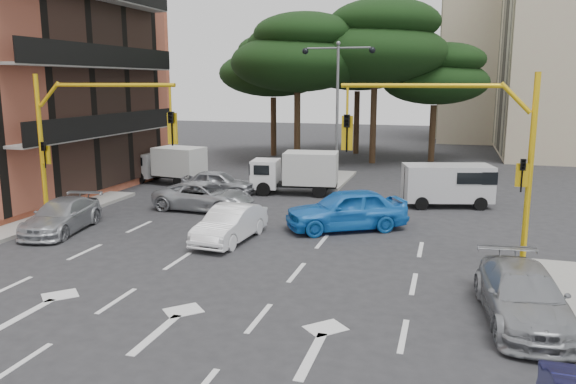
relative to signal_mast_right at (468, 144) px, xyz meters
name	(u,v)px	position (x,y,z in m)	size (l,w,h in m)	color
ground	(235,267)	(-6.80, -1.99, -3.88)	(120.00, 120.00, 0.00)	#28282B
median_strip	(336,180)	(-6.80, 14.01, -3.81)	(1.40, 6.00, 0.15)	gray
apartment_beige_far	(527,53)	(6.15, 42.01, 4.47)	(16.20, 12.15, 16.70)	#C8AF96
pine_left_near	(298,53)	(-10.75, 19.96, 3.72)	(9.15, 9.15, 10.23)	#382616
pine_center	(376,43)	(-5.75, 21.96, 4.41)	(9.98, 9.98, 11.16)	#382616
pine_left_far	(274,65)	(-13.75, 23.96, 3.03)	(8.32, 8.32, 9.30)	#382616
pine_right	(436,74)	(-1.75, 23.96, 2.33)	(7.49, 7.49, 8.37)	#382616
pine_back	(359,57)	(-7.75, 26.96, 3.72)	(9.15, 9.15, 10.23)	#382616
signal_mast_right	(468,144)	(0.00, 0.00, 0.00)	(5.79, 0.37, 6.00)	yellow
signal_mast_left	(81,132)	(-13.61, 0.00, 0.00)	(5.79, 0.37, 6.00)	yellow
street_lamp_center	(338,87)	(-6.80, 14.01, 1.54)	(4.16, 0.36, 7.77)	slate
car_white_hatch	(230,224)	(-8.04, 0.66, -3.24)	(1.36, 3.90, 1.29)	white
car_blue_compact	(346,209)	(-4.28, 3.44, -3.08)	(1.91, 4.75, 1.62)	blue
car_silver_wagon	(62,216)	(-14.80, 0.08, -3.27)	(1.73, 4.25, 1.23)	#A7AAAF
car_silver_cross_a	(204,196)	(-11.04, 5.01, -3.25)	(2.10, 4.56, 1.27)	#ACAFB4
car_silver_cross_b	(218,183)	(-11.80, 8.35, -3.24)	(1.51, 3.75, 1.28)	#97999F
car_silver_parked	(523,296)	(1.38, -3.88, -3.23)	(1.84, 4.53, 1.31)	gray
van_white	(447,185)	(-0.55, 8.91, -2.89)	(1.79, 3.96, 1.98)	silver
box_truck_a	(168,165)	(-15.80, 10.60, -2.83)	(1.80, 4.29, 2.11)	silver
box_truck_b	(295,173)	(-8.09, 9.73, -2.79)	(1.87, 4.46, 2.19)	white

